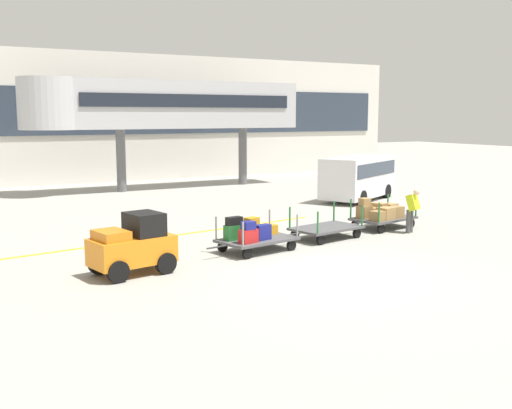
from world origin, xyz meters
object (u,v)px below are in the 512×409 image
object	(u,v)px
baggage_cart_lead	(253,235)
shuttle_van	(358,175)
baggage_tug	(133,245)
baggage_cart_tail	(382,214)
baggage_cart_middle	(326,228)
baggage_handler	(412,209)

from	to	relation	value
baggage_cart_lead	shuttle_van	size ratio (longest dim) A/B	0.60
baggage_cart_lead	shuttle_van	xyz separation A→B (m)	(9.94, 7.53, 0.71)
baggage_tug	baggage_cart_tail	distance (m)	10.08
baggage_tug	baggage_cart_tail	world-z (taller)	baggage_tug
baggage_tug	shuttle_van	size ratio (longest dim) A/B	0.44
baggage_cart_middle	baggage_cart_tail	world-z (taller)	baggage_cart_tail
baggage_tug	baggage_cart_lead	bearing A→B (deg)	11.11
baggage_cart_lead	baggage_cart_tail	bearing A→B (deg)	10.71
baggage_cart_lead	baggage_cart_tail	xyz separation A→B (m)	(5.94, 1.12, 0.01)
baggage_tug	baggage_cart_tail	xyz separation A→B (m)	(9.90, 1.90, -0.22)
baggage_tug	shuttle_van	bearing A→B (deg)	30.86
baggage_cart_tail	baggage_cart_lead	bearing A→B (deg)	-169.29
baggage_tug	shuttle_van	distance (m)	16.20
baggage_cart_lead	baggage_cart_middle	world-z (taller)	same
baggage_tug	baggage_cart_lead	xyz separation A→B (m)	(3.96, 0.78, -0.23)
baggage_cart_lead	shuttle_van	distance (m)	12.49
baggage_cart_lead	shuttle_van	bearing A→B (deg)	37.13
baggage_cart_lead	baggage_handler	world-z (taller)	baggage_handler
baggage_cart_tail	baggage_handler	xyz separation A→B (m)	(0.33, -1.20, 0.33)
shuttle_van	baggage_tug	bearing A→B (deg)	-149.14
baggage_handler	shuttle_van	world-z (taller)	shuttle_van
baggage_handler	baggage_cart_lead	bearing A→B (deg)	179.29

